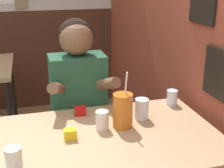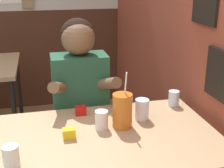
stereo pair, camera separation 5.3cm
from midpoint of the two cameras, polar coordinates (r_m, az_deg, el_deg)
main_table at (r=1.58m, az=-1.33°, el=-11.54°), size 1.08×0.73×0.73m
person_seated at (r=2.02m, az=-6.81°, el=-4.79°), size 0.42×0.40×1.23m
cocktail_pitcher at (r=1.59m, az=1.03°, el=-4.87°), size 0.10×0.10×0.30m
glass_near_pitcher at (r=1.69m, az=4.56°, el=-4.58°), size 0.08×0.08×0.11m
glass_center at (r=1.34m, az=-18.61°, el=-12.95°), size 0.07×0.07×0.10m
glass_far_side at (r=1.58m, az=-2.77°, el=-6.63°), size 0.07×0.07×0.10m
glass_by_brick at (r=1.90m, az=10.15°, el=-2.44°), size 0.06×0.06×0.09m
condiment_ketchup at (r=1.75m, az=-6.73°, el=-4.92°), size 0.06×0.04×0.05m
condiment_mustard at (r=1.52m, az=-8.65°, el=-9.06°), size 0.06×0.04×0.05m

